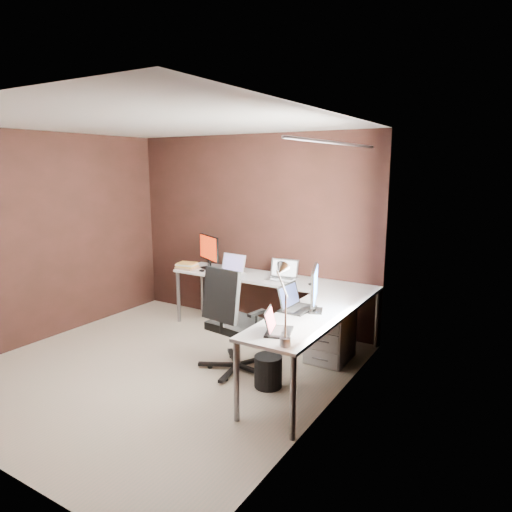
{
  "coord_description": "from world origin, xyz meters",
  "views": [
    {
      "loc": [
        3.19,
        -3.3,
        2.09
      ],
      "look_at": [
        0.6,
        0.95,
        1.11
      ],
      "focal_mm": 32.0,
      "sensor_mm": 36.0,
      "label": 1
    }
  ],
  "objects_px": {
    "laptop_black_small": "(276,327)",
    "book_stack": "(187,266)",
    "drawer_pedestal": "(330,333)",
    "monitor_left": "(209,250)",
    "laptop_white": "(231,269)",
    "wastebasket": "(268,371)",
    "office_chair": "(234,340)",
    "laptop_silver": "(283,275)",
    "monitor_right": "(314,287)",
    "laptop_black_big": "(294,304)",
    "desk_lamp": "(282,292)"
  },
  "relations": [
    {
      "from": "laptop_black_small",
      "to": "book_stack",
      "type": "relative_size",
      "value": 1.21
    },
    {
      "from": "drawer_pedestal",
      "to": "monitor_left",
      "type": "relative_size",
      "value": 1.27
    },
    {
      "from": "drawer_pedestal",
      "to": "laptop_white",
      "type": "height_order",
      "value": "laptop_white"
    },
    {
      "from": "book_stack",
      "to": "wastebasket",
      "type": "relative_size",
      "value": 0.92
    },
    {
      "from": "laptop_black_small",
      "to": "office_chair",
      "type": "relative_size",
      "value": 0.31
    },
    {
      "from": "book_stack",
      "to": "laptop_silver",
      "type": "bearing_deg",
      "value": 6.94
    },
    {
      "from": "book_stack",
      "to": "laptop_white",
      "type": "bearing_deg",
      "value": 8.84
    },
    {
      "from": "laptop_white",
      "to": "book_stack",
      "type": "distance_m",
      "value": 0.65
    },
    {
      "from": "monitor_right",
      "to": "laptop_white",
      "type": "xyz_separation_m",
      "value": [
        -1.58,
        0.89,
        -0.19
      ]
    },
    {
      "from": "monitor_right",
      "to": "wastebasket",
      "type": "distance_m",
      "value": 0.93
    },
    {
      "from": "laptop_black_big",
      "to": "wastebasket",
      "type": "distance_m",
      "value": 0.7
    },
    {
      "from": "drawer_pedestal",
      "to": "monitor_left",
      "type": "bearing_deg",
      "value": 169.4
    },
    {
      "from": "laptop_black_small",
      "to": "office_chair",
      "type": "bearing_deg",
      "value": 37.38
    },
    {
      "from": "monitor_left",
      "to": "laptop_black_big",
      "type": "bearing_deg",
      "value": -1.28
    },
    {
      "from": "book_stack",
      "to": "office_chair",
      "type": "height_order",
      "value": "office_chair"
    },
    {
      "from": "monitor_left",
      "to": "wastebasket",
      "type": "xyz_separation_m",
      "value": [
        1.65,
        -1.26,
        -0.83
      ]
    },
    {
      "from": "wastebasket",
      "to": "laptop_white",
      "type": "bearing_deg",
      "value": 136.22
    },
    {
      "from": "book_stack",
      "to": "desk_lamp",
      "type": "bearing_deg",
      "value": -35.09
    },
    {
      "from": "monitor_left",
      "to": "laptop_black_big",
      "type": "relative_size",
      "value": 1.29
    },
    {
      "from": "laptop_white",
      "to": "book_stack",
      "type": "relative_size",
      "value": 1.32
    },
    {
      "from": "laptop_silver",
      "to": "monitor_left",
      "type": "bearing_deg",
      "value": 172.99
    },
    {
      "from": "laptop_silver",
      "to": "desk_lamp",
      "type": "height_order",
      "value": "desk_lamp"
    },
    {
      "from": "monitor_left",
      "to": "book_stack",
      "type": "relative_size",
      "value": 1.67
    },
    {
      "from": "laptop_white",
      "to": "office_chair",
      "type": "height_order",
      "value": "office_chair"
    },
    {
      "from": "laptop_white",
      "to": "office_chair",
      "type": "relative_size",
      "value": 0.34
    },
    {
      "from": "monitor_left",
      "to": "laptop_silver",
      "type": "relative_size",
      "value": 1.23
    },
    {
      "from": "drawer_pedestal",
      "to": "wastebasket",
      "type": "height_order",
      "value": "drawer_pedestal"
    },
    {
      "from": "monitor_right",
      "to": "laptop_black_big",
      "type": "bearing_deg",
      "value": 79.74
    },
    {
      "from": "laptop_silver",
      "to": "office_chair",
      "type": "height_order",
      "value": "office_chair"
    },
    {
      "from": "laptop_white",
      "to": "wastebasket",
      "type": "bearing_deg",
      "value": -39.92
    },
    {
      "from": "book_stack",
      "to": "drawer_pedestal",
      "type": "bearing_deg",
      "value": -5.14
    },
    {
      "from": "laptop_white",
      "to": "laptop_silver",
      "type": "xyz_separation_m",
      "value": [
        0.73,
        0.07,
        -0.0
      ]
    },
    {
      "from": "drawer_pedestal",
      "to": "laptop_silver",
      "type": "height_order",
      "value": "laptop_silver"
    },
    {
      "from": "laptop_black_big",
      "to": "desk_lamp",
      "type": "bearing_deg",
      "value": -158.34
    },
    {
      "from": "monitor_right",
      "to": "laptop_white",
      "type": "bearing_deg",
      "value": 40.19
    },
    {
      "from": "monitor_left",
      "to": "office_chair",
      "type": "xyz_separation_m",
      "value": [
        1.17,
        -1.13,
        -0.66
      ]
    },
    {
      "from": "monitor_left",
      "to": "office_chair",
      "type": "distance_m",
      "value": 1.75
    },
    {
      "from": "monitor_left",
      "to": "book_stack",
      "type": "distance_m",
      "value": 0.37
    },
    {
      "from": "drawer_pedestal",
      "to": "monitor_left",
      "type": "xyz_separation_m",
      "value": [
        -1.91,
        0.36,
        0.69
      ]
    },
    {
      "from": "monitor_left",
      "to": "desk_lamp",
      "type": "height_order",
      "value": "desk_lamp"
    },
    {
      "from": "laptop_black_small",
      "to": "office_chair",
      "type": "height_order",
      "value": "office_chair"
    },
    {
      "from": "book_stack",
      "to": "office_chair",
      "type": "xyz_separation_m",
      "value": [
        1.41,
        -0.96,
        -0.45
      ]
    },
    {
      "from": "monitor_left",
      "to": "office_chair",
      "type": "bearing_deg",
      "value": -16.15
    },
    {
      "from": "monitor_right",
      "to": "wastebasket",
      "type": "height_order",
      "value": "monitor_right"
    },
    {
      "from": "laptop_white",
      "to": "office_chair",
      "type": "distance_m",
      "value": 1.39
    },
    {
      "from": "laptop_black_small",
      "to": "wastebasket",
      "type": "relative_size",
      "value": 1.11
    },
    {
      "from": "laptop_black_big",
      "to": "book_stack",
      "type": "distance_m",
      "value": 2.19
    },
    {
      "from": "drawer_pedestal",
      "to": "laptop_silver",
      "type": "relative_size",
      "value": 1.56
    },
    {
      "from": "desk_lamp",
      "to": "laptop_silver",
      "type": "bearing_deg",
      "value": 127.8
    },
    {
      "from": "office_chair",
      "to": "desk_lamp",
      "type": "bearing_deg",
      "value": -28.23
    }
  ]
}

